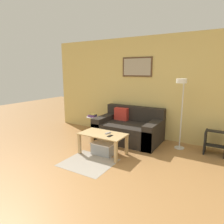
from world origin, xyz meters
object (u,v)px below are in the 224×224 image
floor_lamp (181,99)px  book_stack (92,115)px  couch (129,129)px  remote_control (108,133)px  coffee_table (103,138)px  cell_phone (110,136)px  storage_bin (104,148)px  side_table (92,124)px  step_stool (215,142)px

floor_lamp → book_stack: (-2.27, -0.02, -0.61)m
couch → remote_control: size_ratio=10.42×
remote_control → coffee_table: bearing=-134.6°
coffee_table → floor_lamp: bearing=36.5°
book_stack → cell_phone: bearing=-40.9°
storage_bin → book_stack: (-0.97, 0.93, 0.41)m
floor_lamp → side_table: 2.43m
book_stack → coffee_table: bearing=-44.9°
storage_bin → cell_phone: 0.39m
side_table → remote_control: side_table is taller
coffee_table → cell_phone: bearing=-16.0°
cell_phone → storage_bin: bearing=160.5°
side_table → cell_phone: 1.55m
couch → step_stool: (1.92, 0.14, -0.03)m
storage_bin → remote_control: remote_control is taller
couch → remote_control: bearing=-90.2°
couch → side_table: size_ratio=3.13×
cell_phone → remote_control: bearing=139.2°
coffee_table → side_table: (-0.96, 0.93, -0.06)m
couch → coffee_table: couch is taller
coffee_table → couch: bearing=84.9°
floor_lamp → storage_bin: bearing=-144.0°
coffee_table → storage_bin: coffee_table is taller
book_stack → step_stool: size_ratio=0.48×
coffee_table → cell_phone: (0.21, -0.06, 0.09)m
couch → step_stool: bearing=4.2°
floor_lamp → remote_control: 1.68m
couch → book_stack: (-1.05, -0.09, 0.25)m
coffee_table → remote_control: 0.14m
coffee_table → storage_bin: size_ratio=2.03×
storage_bin → step_stool: step_stool is taller
couch → floor_lamp: bearing=-3.2°
side_table → remote_control: 1.38m
storage_bin → remote_control: (0.08, 0.03, 0.33)m
step_stool → cell_phone: bearing=-145.5°
couch → side_table: bearing=-174.3°
cell_phone → step_stool: (1.80, 1.24, -0.19)m
remote_control → floor_lamp: bearing=48.1°
storage_bin → remote_control: size_ratio=3.13×
couch → coffee_table: bearing=-95.1°
book_stack → cell_phone: 1.55m
side_table → book_stack: 0.24m
side_table → storage_bin: bearing=-42.9°
couch → side_table: (-1.06, -0.11, 0.01)m
storage_bin → step_stool: bearing=29.9°
floor_lamp → side_table: floor_lamp is taller
couch → coffee_table: size_ratio=1.64×
couch → storage_bin: couch is taller
book_stack → remote_control: (1.04, -0.89, -0.09)m
couch → floor_lamp: floor_lamp is taller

